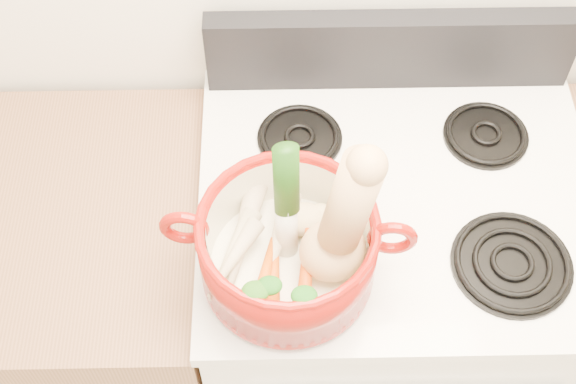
{
  "coord_description": "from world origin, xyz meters",
  "views": [
    {
      "loc": [
        -0.23,
        0.53,
        2.24
      ],
      "look_at": [
        -0.22,
        1.21,
        1.25
      ],
      "focal_mm": 50.0,
      "sensor_mm": 36.0,
      "label": 1
    }
  ],
  "objects_px": {
    "stove_body": "(376,307)",
    "squash": "(341,220)",
    "dutch_oven": "(288,248)",
    "leek": "(287,202)"
  },
  "relations": [
    {
      "from": "dutch_oven",
      "to": "leek",
      "type": "bearing_deg",
      "value": 97.03
    },
    {
      "from": "leek",
      "to": "dutch_oven",
      "type": "bearing_deg",
      "value": -98.03
    },
    {
      "from": "stove_body",
      "to": "squash",
      "type": "relative_size",
      "value": 3.07
    },
    {
      "from": "dutch_oven",
      "to": "squash",
      "type": "bearing_deg",
      "value": -1.53
    },
    {
      "from": "squash",
      "to": "leek",
      "type": "bearing_deg",
      "value": 129.91
    },
    {
      "from": "squash",
      "to": "dutch_oven",
      "type": "bearing_deg",
      "value": 149.19
    },
    {
      "from": "dutch_oven",
      "to": "squash",
      "type": "relative_size",
      "value": 1.03
    },
    {
      "from": "dutch_oven",
      "to": "squash",
      "type": "xyz_separation_m",
      "value": [
        0.09,
        -0.01,
        0.1
      ]
    },
    {
      "from": "squash",
      "to": "stove_body",
      "type": "bearing_deg",
      "value": 28.49
    },
    {
      "from": "stove_body",
      "to": "squash",
      "type": "distance_m",
      "value": 0.72
    }
  ]
}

